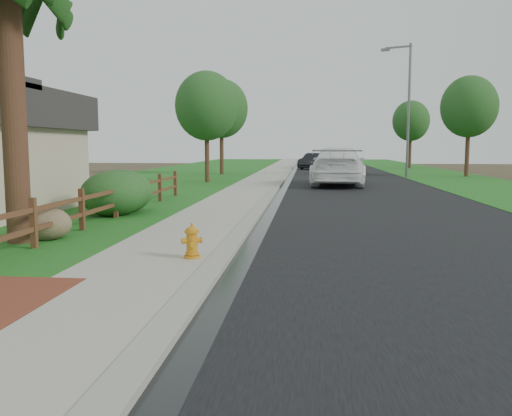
# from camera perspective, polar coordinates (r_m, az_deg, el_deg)

# --- Properties ---
(ground) EXTENTS (120.00, 120.00, 0.00)m
(ground) POSITION_cam_1_polar(r_m,az_deg,el_deg) (8.27, -8.88, -8.61)
(ground) COLOR #3C3420
(road) EXTENTS (8.00, 90.00, 0.02)m
(road) POSITION_cam_1_polar(r_m,az_deg,el_deg) (42.86, 8.94, 3.60)
(road) COLOR black
(road) RESTS_ON ground
(curb) EXTENTS (0.40, 90.00, 0.12)m
(curb) POSITION_cam_1_polar(r_m,az_deg,el_deg) (42.81, 3.31, 3.73)
(curb) COLOR gray
(curb) RESTS_ON ground
(wet_gutter) EXTENTS (0.50, 90.00, 0.00)m
(wet_gutter) POSITION_cam_1_polar(r_m,az_deg,el_deg) (42.80, 3.78, 3.68)
(wet_gutter) COLOR black
(wet_gutter) RESTS_ON road
(sidewalk) EXTENTS (2.20, 90.00, 0.10)m
(sidewalk) POSITION_cam_1_polar(r_m,az_deg,el_deg) (42.88, 1.57, 3.73)
(sidewalk) COLOR #AEA698
(sidewalk) RESTS_ON ground
(grass_strip) EXTENTS (1.60, 90.00, 0.06)m
(grass_strip) POSITION_cam_1_polar(r_m,az_deg,el_deg) (43.05, -0.96, 3.72)
(grass_strip) COLOR #165016
(grass_strip) RESTS_ON ground
(lawn_near) EXTENTS (9.00, 90.00, 0.04)m
(lawn_near) POSITION_cam_1_polar(r_m,az_deg,el_deg) (43.94, -7.72, 3.70)
(lawn_near) COLOR #165016
(lawn_near) RESTS_ON ground
(verge_far) EXTENTS (6.00, 90.00, 0.04)m
(verge_far) POSITION_cam_1_polar(r_m,az_deg,el_deg) (43.82, 18.00, 3.44)
(verge_far) COLOR #165016
(verge_far) RESTS_ON ground
(ranch_fence) EXTENTS (0.12, 16.92, 1.10)m
(ranch_fence) POSITION_cam_1_polar(r_m,az_deg,el_deg) (15.28, -16.10, 0.52)
(ranch_fence) COLOR #4B2B19
(ranch_fence) RESTS_ON ground
(fire_hydrant) EXTENTS (0.42, 0.34, 0.64)m
(fire_hydrant) POSITION_cam_1_polar(r_m,az_deg,el_deg) (10.03, -6.76, -3.59)
(fire_hydrant) COLOR orange
(fire_hydrant) RESTS_ON sidewalk
(white_suv) EXTENTS (3.39, 7.22, 2.04)m
(white_suv) POSITION_cam_1_polar(r_m,az_deg,el_deg) (29.99, 8.67, 4.34)
(white_suv) COLOR white
(white_suv) RESTS_ON road
(dark_car_mid) EXTENTS (2.38, 4.28, 1.38)m
(dark_car_mid) POSITION_cam_1_polar(r_m,az_deg,el_deg) (41.18, 9.28, 4.45)
(dark_car_mid) COLOR black
(dark_car_mid) RESTS_ON road
(dark_car_far) EXTENTS (3.15, 4.76, 1.48)m
(dark_car_far) POSITION_cam_1_polar(r_m,az_deg,el_deg) (50.83, 6.15, 4.94)
(dark_car_far) COLOR black
(dark_car_far) RESTS_ON road
(streetlight) EXTENTS (1.96, 0.97, 8.92)m
(streetlight) POSITION_cam_1_polar(r_m,az_deg,el_deg) (38.30, 15.55, 10.65)
(streetlight) COLOR slate
(streetlight) RESTS_ON ground
(boulder) EXTENTS (1.37, 1.16, 0.78)m
(boulder) POSITION_cam_1_polar(r_m,az_deg,el_deg) (13.17, -21.25, -1.58)
(boulder) COLOR brown
(boulder) RESTS_ON ground
(shrub_b) EXTENTS (2.52, 2.52, 1.40)m
(shrub_b) POSITION_cam_1_polar(r_m,az_deg,el_deg) (17.09, -14.78, 1.45)
(shrub_b) COLOR #17411D
(shrub_b) RESTS_ON ground
(shrub_c) EXTENTS (2.36, 2.36, 1.41)m
(shrub_c) POSITION_cam_1_polar(r_m,az_deg,el_deg) (17.79, -13.96, 1.68)
(shrub_c) COLOR #17411D
(shrub_c) RESTS_ON ground
(tree_near_left) EXTENTS (3.66, 3.66, 6.49)m
(tree_near_left) POSITION_cam_1_polar(r_m,az_deg,el_deg) (32.15, -5.23, 10.63)
(tree_near_left) COLOR #3D2419
(tree_near_left) RESTS_ON ground
(tree_mid_left) EXTENTS (3.98, 3.98, 7.11)m
(tree_mid_left) POSITION_cam_1_polar(r_m,az_deg,el_deg) (41.05, -3.66, 10.38)
(tree_mid_left) COLOR #3D2419
(tree_mid_left) RESTS_ON ground
(tree_mid_right) EXTENTS (3.83, 3.83, 6.95)m
(tree_mid_right) POSITION_cam_1_polar(r_m,az_deg,el_deg) (40.52, 21.53, 9.88)
(tree_mid_right) COLOR #3D2419
(tree_mid_right) RESTS_ON ground
(tree_far_right) EXTENTS (3.51, 3.51, 6.48)m
(tree_far_right) POSITION_cam_1_polar(r_m,az_deg,el_deg) (54.38, 16.00, 8.80)
(tree_far_right) COLOR #3D2419
(tree_far_right) RESTS_ON ground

